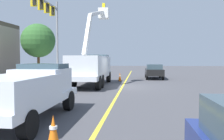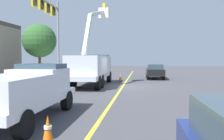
{
  "view_description": "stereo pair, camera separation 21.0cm",
  "coord_description": "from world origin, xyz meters",
  "views": [
    {
      "loc": [
        -18.16,
        -1.0,
        2.24
      ],
      "look_at": [
        -0.58,
        0.79,
        1.4
      ],
      "focal_mm": 35.81,
      "sensor_mm": 36.0,
      "label": 1
    },
    {
      "loc": [
        -18.14,
        -1.21,
        2.24
      ],
      "look_at": [
        -0.58,
        0.79,
        1.4
      ],
      "focal_mm": 35.81,
      "sensor_mm": 36.0,
      "label": 2
    }
  ],
  "objects": [
    {
      "name": "ground",
      "position": [
        0.0,
        0.0,
        0.0
      ],
      "size": [
        120.0,
        120.0,
        0.0
      ],
      "primitive_type": "plane",
      "color": "#47474C"
    },
    {
      "name": "sidewalk_far_side",
      "position": [
        0.13,
        8.84,
        0.06
      ],
      "size": [
        60.05,
        4.51,
        0.12
      ],
      "primitive_type": "cube",
      "rotation": [
        0.0,
        0.0,
        -0.02
      ],
      "color": "#B2ADA3",
      "rests_on": "ground"
    },
    {
      "name": "lane_centre_stripe",
      "position": [
        0.0,
        0.0,
        0.0
      ],
      "size": [
        50.0,
        0.92,
        0.01
      ],
      "primitive_type": "cube",
      "rotation": [
        0.0,
        0.0,
        -0.02
      ],
      "color": "yellow",
      "rests_on": "ground"
    },
    {
      "name": "utility_bucket_truck",
      "position": [
        0.81,
        2.69,
        1.62
      ],
      "size": [
        8.24,
        2.71,
        7.27
      ],
      "color": "silver",
      "rests_on": "ground"
    },
    {
      "name": "service_pickup_truck",
      "position": [
        -10.45,
        2.88,
        1.12
      ],
      "size": [
        5.63,
        2.26,
        2.06
      ],
      "color": "white",
      "rests_on": "ground"
    },
    {
      "name": "passing_minivan",
      "position": [
        8.09,
        -3.22,
        0.97
      ],
      "size": [
        4.83,
        2.01,
        1.69
      ],
      "color": "black",
      "rests_on": "ground"
    },
    {
      "name": "traffic_cone_leading",
      "position": [
        -12.76,
        1.05,
        0.41
      ],
      "size": [
        0.4,
        0.4,
        0.83
      ],
      "color": "black",
      "rests_on": "ground"
    },
    {
      "name": "traffic_cone_mid_front",
      "position": [
        4.63,
        0.51,
        0.44
      ],
      "size": [
        0.4,
        0.4,
        0.89
      ],
      "color": "black",
      "rests_on": "ground"
    },
    {
      "name": "traffic_signal_mast",
      "position": [
        4.39,
        7.76,
        6.27
      ],
      "size": [
        6.47,
        0.63,
        8.73
      ],
      "color": "gray",
      "rests_on": "ground"
    },
    {
      "name": "street_tree_right",
      "position": [
        7.85,
        10.61,
        4.5
      ],
      "size": [
        4.06,
        4.06,
        6.54
      ],
      "color": "brown",
      "rests_on": "ground"
    }
  ]
}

